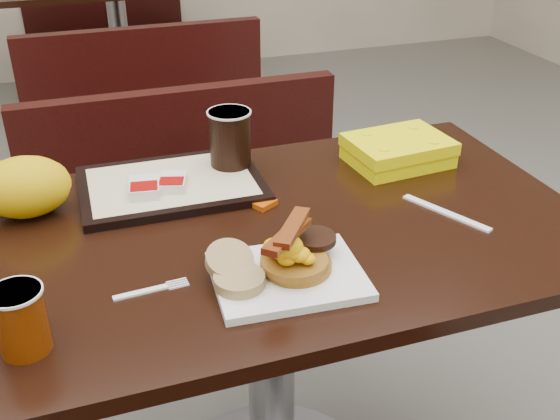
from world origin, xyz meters
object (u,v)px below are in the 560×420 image
object	(u,v)px
clamshell	(398,150)
pancake_stack	(297,262)
knife	(446,213)
bench_far_n	(108,26)
paper_bag	(25,187)
platter	(288,276)
coffee_cup_near	(21,320)
table_far	(121,53)
hashbrown_sleeve_right	(173,182)
bench_far_s	(141,98)
bench_near_n	(200,225)
table_near	(272,376)
coffee_cup_far	(230,138)
fork	(140,292)
hashbrown_sleeve_left	(144,187)
tray	(172,185)

from	to	relation	value
clamshell	pancake_stack	bearing A→B (deg)	-141.85
knife	bench_far_n	bearing A→B (deg)	159.88
pancake_stack	paper_bag	size ratio (longest dim) A/B	0.69
platter	bench_far_n	bearing A→B (deg)	93.46
pancake_stack	coffee_cup_near	xyz separation A→B (m)	(-0.42, -0.05, 0.02)
knife	table_far	bearing A→B (deg)	161.36
platter	paper_bag	xyz separation A→B (m)	(-0.40, 0.37, 0.05)
bench_far_n	hashbrown_sleeve_right	xyz separation A→B (m)	(-0.15, -3.11, 0.42)
bench_far_s	paper_bag	xyz separation A→B (m)	(-0.42, -1.71, 0.45)
bench_far_s	knife	size ratio (longest dim) A/B	5.22
bench_near_n	pancake_stack	bearing A→B (deg)	-90.57
table_near	bench_far_s	xyz separation A→B (m)	(0.00, 1.90, -0.02)
knife	coffee_cup_far	size ratio (longest dim) A/B	1.59
table_far	fork	distance (m)	2.77
coffee_cup_far	hashbrown_sleeve_right	bearing A→B (deg)	-154.90
bench_far_n	coffee_cup_near	world-z (taller)	coffee_cup_near
table_far	paper_bag	distance (m)	2.48
platter	coffee_cup_near	size ratio (longest dim) A/B	2.43
table_far	fork	size ratio (longest dim) A/B	9.90
hashbrown_sleeve_right	table_near	bearing A→B (deg)	-34.85
bench_far_s	coffee_cup_far	size ratio (longest dim) A/B	8.31
table_near	hashbrown_sleeve_left	bearing A→B (deg)	138.62
table_far	pancake_stack	bearing A→B (deg)	-90.18
tray	platter	bearing A→B (deg)	-71.82
bench_near_n	coffee_cup_near	distance (m)	1.10
fork	pancake_stack	bearing A→B (deg)	-11.64
table_far	paper_bag	world-z (taller)	paper_bag
table_near	platter	bearing A→B (deg)	-98.55
bench_near_n	pancake_stack	xyz separation A→B (m)	(-0.01, -0.87, 0.42)
table_far	hashbrown_sleeve_right	size ratio (longest dim) A/B	16.68
bench_near_n	paper_bag	distance (m)	0.80
bench_far_s	coffee_cup_near	xyz separation A→B (m)	(-0.43, -2.11, 0.44)
hashbrown_sleeve_left	clamshell	size ratio (longest dim) A/B	0.37
table_far	platter	size ratio (longest dim) A/B	4.95
table_near	coffee_cup_far	size ratio (longest dim) A/B	9.97
paper_bag	bench_near_n	bearing A→B (deg)	50.12
table_far	paper_bag	size ratio (longest dim) A/B	7.08
platter	clamshell	bearing A→B (deg)	46.24
clamshell	bench_far_s	bearing A→B (deg)	96.72
paper_bag	hashbrown_sleeve_right	bearing A→B (deg)	-1.46
tray	fork	bearing A→B (deg)	-107.70
pancake_stack	coffee_cup_near	distance (m)	0.43
coffee_cup_far	paper_bag	xyz separation A→B (m)	(-0.42, -0.06, -0.02)
table_near	pancake_stack	size ratio (longest dim) A/B	10.34
platter	coffee_cup_far	distance (m)	0.43
table_far	tray	bearing A→B (deg)	-93.49
bench_far_s	platter	size ratio (longest dim) A/B	4.13
table_far	platter	xyz separation A→B (m)	(-0.03, -2.77, 0.38)
hashbrown_sleeve_left	clamshell	xyz separation A→B (m)	(0.56, -0.00, 0.00)
paper_bag	tray	bearing A→B (deg)	3.55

